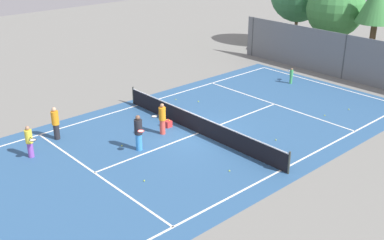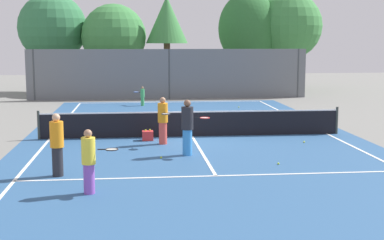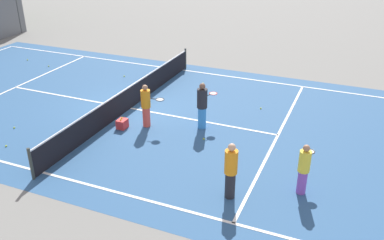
{
  "view_description": "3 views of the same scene",
  "coord_description": "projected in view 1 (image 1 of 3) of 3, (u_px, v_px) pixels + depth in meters",
  "views": [
    {
      "loc": [
        16.7,
        -15.59,
        10.46
      ],
      "look_at": [
        0.05,
        -0.51,
        0.92
      ],
      "focal_mm": 44.05,
      "sensor_mm": 36.0,
      "label": 1
    },
    {
      "loc": [
        -2.22,
        -21.14,
        3.77
      ],
      "look_at": [
        -0.2,
        -1.91,
        0.94
      ],
      "focal_mm": 51.17,
      "sensor_mm": 36.0,
      "label": 2
    },
    {
      "loc": [
        -14.07,
        -8.83,
        7.31
      ],
      "look_at": [
        -1.44,
        -3.49,
        0.73
      ],
      "focal_mm": 39.04,
      "sensor_mm": 36.0,
      "label": 3
    }
  ],
  "objects": [
    {
      "name": "player_3",
      "position": [
        29.0,
        141.0,
        22.25
      ],
      "size": [
        0.92,
        0.39,
        1.61
      ],
      "color": "purple",
      "rests_on": "ground_plane"
    },
    {
      "name": "tennis_ball_6",
      "position": [
        122.0,
        146.0,
        23.62
      ],
      "size": [
        0.07,
        0.07,
        0.07
      ],
      "primitive_type": "sphere",
      "color": "#CCE533",
      "rests_on": "ground_plane"
    },
    {
      "name": "tennis_ball_8",
      "position": [
        173.0,
        110.0,
        28.06
      ],
      "size": [
        0.07,
        0.07,
        0.07
      ],
      "primitive_type": "sphere",
      "color": "#CCE533",
      "rests_on": "ground_plane"
    },
    {
      "name": "tennis_ball_1",
      "position": [
        144.0,
        181.0,
        20.45
      ],
      "size": [
        0.07,
        0.07,
        0.07
      ],
      "primitive_type": "sphere",
      "color": "#CCE533",
      "rests_on": "ground_plane"
    },
    {
      "name": "tree_0",
      "position": [
        378.0,
        1.0,
        33.92
      ],
      "size": [
        2.94,
        2.94,
        6.81
      ],
      "color": "brown",
      "rests_on": "ground_plane"
    },
    {
      "name": "ball_crate",
      "position": [
        168.0,
        124.0,
        25.82
      ],
      "size": [
        0.41,
        0.35,
        0.43
      ],
      "color": "red",
      "rests_on": "ground_plane"
    },
    {
      "name": "perimeter_fence",
      "position": [
        344.0,
        57.0,
        33.14
      ],
      "size": [
        18.0,
        0.12,
        3.2
      ],
      "color": "slate",
      "rests_on": "ground_plane"
    },
    {
      "name": "tennis_ball_5",
      "position": [
        325.0,
        115.0,
        27.31
      ],
      "size": [
        0.07,
        0.07,
        0.07
      ],
      "primitive_type": "sphere",
      "color": "#CCE533",
      "rests_on": "ground_plane"
    },
    {
      "name": "tennis_ball_2",
      "position": [
        229.0,
        171.0,
        21.27
      ],
      "size": [
        0.07,
        0.07,
        0.07
      ],
      "primitive_type": "sphere",
      "color": "#CCE533",
      "rests_on": "ground_plane"
    },
    {
      "name": "tree_1",
      "position": [
        336.0,
        9.0,
        37.26
      ],
      "size": [
        4.56,
        4.56,
        6.3
      ],
      "color": "brown",
      "rests_on": "ground_plane"
    },
    {
      "name": "tennis_ball_7",
      "position": [
        349.0,
        109.0,
        28.18
      ],
      "size": [
        0.07,
        0.07,
        0.07
      ],
      "primitive_type": "sphere",
      "color": "#CCE533",
      "rests_on": "ground_plane"
    },
    {
      "name": "tennis_ball_0",
      "position": [
        164.0,
        106.0,
        28.63
      ],
      "size": [
        0.07,
        0.07,
        0.07
      ],
      "primitive_type": "sphere",
      "color": "#CCE533",
      "rests_on": "ground_plane"
    },
    {
      "name": "court_surface",
      "position": [
        199.0,
        133.0,
        25.11
      ],
      "size": [
        13.0,
        25.0,
        0.01
      ],
      "color": "#2D5684",
      "rests_on": "ground_plane"
    },
    {
      "name": "player_1",
      "position": [
        162.0,
        118.0,
        24.68
      ],
      "size": [
        0.45,
        0.95,
        1.72
      ],
      "color": "#E54C3F",
      "rests_on": "ground_plane"
    },
    {
      "name": "tennis_ball_3",
      "position": [
        276.0,
        140.0,
        24.26
      ],
      "size": [
        0.07,
        0.07,
        0.07
      ],
      "primitive_type": "sphere",
      "color": "#CCE533",
      "rests_on": "ground_plane"
    },
    {
      "name": "tennis_ball_9",
      "position": [
        198.0,
        101.0,
        29.4
      ],
      "size": [
        0.07,
        0.07,
        0.07
      ],
      "primitive_type": "sphere",
      "color": "#CCE533",
      "rests_on": "ground_plane"
    },
    {
      "name": "player_0",
      "position": [
        291.0,
        75.0,
        32.57
      ],
      "size": [
        0.7,
        0.74,
        1.11
      ],
      "color": "#3FA559",
      "rests_on": "ground_plane"
    },
    {
      "name": "player_4",
      "position": [
        56.0,
        123.0,
        24.09
      ],
      "size": [
        0.38,
        0.38,
        1.77
      ],
      "color": "#232328",
      "rests_on": "ground_plane"
    },
    {
      "name": "ground_plane",
      "position": [
        199.0,
        133.0,
        25.11
      ],
      "size": [
        80.0,
        80.0,
        0.0
      ],
      "primitive_type": "plane",
      "color": "slate"
    },
    {
      "name": "player_2",
      "position": [
        139.0,
        132.0,
        22.91
      ],
      "size": [
        0.96,
        0.66,
        1.84
      ],
      "color": "#388CD8",
      "rests_on": "ground_plane"
    },
    {
      "name": "tennis_ball_4",
      "position": [
        176.0,
        99.0,
        29.74
      ],
      "size": [
        0.07,
        0.07,
        0.07
      ],
      "primitive_type": "sphere",
      "color": "#CCE533",
      "rests_on": "ground_plane"
    },
    {
      "name": "tennis_net",
      "position": [
        199.0,
        124.0,
        24.91
      ],
      "size": [
        11.9,
        0.1,
        1.1
      ],
      "color": "#333833",
      "rests_on": "ground_plane"
    }
  ]
}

